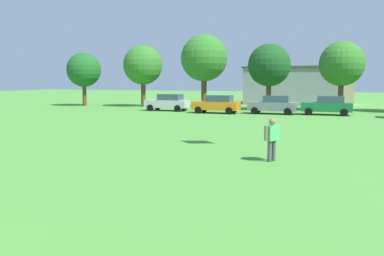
{
  "coord_description": "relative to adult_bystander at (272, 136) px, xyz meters",
  "views": [
    {
      "loc": [
        9.27,
        -2.11,
        3.06
      ],
      "look_at": [
        4.78,
        10.77,
        1.46
      ],
      "focal_mm": 38.09,
      "sensor_mm": 36.0,
      "label": 1
    }
  ],
  "objects": [
    {
      "name": "ground_plane",
      "position": [
        -7.12,
        16.78,
        -0.98
      ],
      "size": [
        160.0,
        160.0,
        0.0
      ],
      "primitive_type": "plane",
      "color": "#4C9338"
    },
    {
      "name": "adult_bystander",
      "position": [
        0.0,
        0.0,
        0.0
      ],
      "size": [
        0.54,
        0.68,
        1.65
      ],
      "rotation": [
        0.0,
        0.0,
        4.14
      ],
      "color": "#4C4C51",
      "rests_on": "ground"
    },
    {
      "name": "parked_car_silver_0",
      "position": [
        -13.56,
        22.4,
        -0.12
      ],
      "size": [
        4.3,
        2.02,
        1.68
      ],
      "rotation": [
        0.0,
        0.0,
        3.14
      ],
      "color": "silver",
      "rests_on": "ground"
    },
    {
      "name": "parked_car_orange_1",
      "position": [
        -8.09,
        21.12,
        -0.12
      ],
      "size": [
        4.3,
        2.02,
        1.68
      ],
      "rotation": [
        0.0,
        0.0,
        3.14
      ],
      "color": "orange",
      "rests_on": "ground"
    },
    {
      "name": "parked_car_gray_2",
      "position": [
        -3.02,
        21.99,
        -0.12
      ],
      "size": [
        4.3,
        2.02,
        1.68
      ],
      "rotation": [
        0.0,
        0.0,
        3.14
      ],
      "color": "slate",
      "rests_on": "ground"
    },
    {
      "name": "parked_car_green_3",
      "position": [
        1.64,
        22.5,
        -0.12
      ],
      "size": [
        4.3,
        2.02,
        1.68
      ],
      "rotation": [
        0.0,
        0.0,
        3.14
      ],
      "color": "#196B38",
      "rests_on": "ground"
    },
    {
      "name": "tree_far_left",
      "position": [
        -26.14,
        26.6,
        3.28
      ],
      "size": [
        4.05,
        4.05,
        6.31
      ],
      "color": "brown",
      "rests_on": "ground"
    },
    {
      "name": "tree_left",
      "position": [
        -18.87,
        27.68,
        3.8
      ],
      "size": [
        4.54,
        4.54,
        7.07
      ],
      "color": "brown",
      "rests_on": "ground"
    },
    {
      "name": "tree_center_left",
      "position": [
        -11.7,
        28.47,
        4.51
      ],
      "size": [
        5.21,
        5.21,
        8.12
      ],
      "color": "brown",
      "rests_on": "ground"
    },
    {
      "name": "tree_center_right",
      "position": [
        -4.2,
        26.74,
        3.58
      ],
      "size": [
        4.33,
        4.33,
        6.75
      ],
      "color": "brown",
      "rests_on": "ground"
    },
    {
      "name": "tree_right",
      "position": [
        2.76,
        28.01,
        3.68
      ],
      "size": [
        4.42,
        4.42,
        6.89
      ],
      "color": "brown",
      "rests_on": "ground"
    },
    {
      "name": "house_left",
      "position": [
        -2.76,
        38.72,
        1.42
      ],
      "size": [
        12.51,
        6.75,
        4.77
      ],
      "color": "#9999A3",
      "rests_on": "ground"
    },
    {
      "name": "house_right",
      "position": [
        -1.8,
        38.72,
        1.43
      ],
      "size": [
        12.83,
        6.62,
        4.79
      ],
      "color": "beige",
      "rests_on": "ground"
    }
  ]
}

